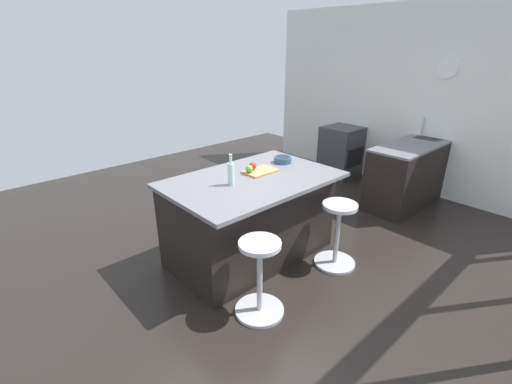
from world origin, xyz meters
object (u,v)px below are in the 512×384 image
Objects in this scene: kitchen_island at (250,217)px; stool_by_window at (337,237)px; oven_range at (341,151)px; apple_red at (253,166)px; cutting_board at (260,171)px; apple_green at (249,169)px; stool_middle at (260,280)px; water_bottle at (231,173)px; fruit_bowl at (283,159)px.

stool_by_window is at bearing 126.37° from kitchen_island.
oven_range is 10.64× the size of apple_red.
cutting_board is 0.15m from apple_green.
water_bottle is at bearing -111.14° from stool_middle.
stool_by_window is at bearing 115.42° from cutting_board.
apple_green is at bearing 4.21° from fruit_bowl.
water_bottle reaches higher than apple_green.
oven_range is 2.93m from stool_by_window.
apple_green reaches higher than cutting_board.
stool_middle is at bearing 51.28° from apple_red.
apple_green is 0.10m from apple_red.
apple_green is at bearing 16.22° from oven_range.
oven_range is at bearing -162.97° from kitchen_island.
stool_middle is at bearing 46.89° from cutting_board.
cutting_board is at bearing -169.77° from kitchen_island.
water_bottle reaches higher than stool_by_window.
oven_range is 3.45m from water_bottle.
stool_by_window is (2.41, 1.67, -0.10)m from oven_range.
stool_by_window is 1.99× the size of cutting_board.
stool_by_window is 1.00× the size of stool_middle.
stool_middle is 1.05m from water_bottle.
stool_middle is 3.59× the size of fruit_bowl.
kitchen_island is 0.53m from apple_green.
stool_by_window is 2.30× the size of water_bottle.
apple_green is (-0.05, -0.06, 0.53)m from kitchen_island.
cutting_board is (-0.74, -0.79, 0.61)m from stool_middle.
cutting_board is 1.80× the size of fruit_bowl.
kitchen_island is at bearing 17.03° from oven_range.
oven_range is at bearing -163.57° from water_bottle.
oven_range is 1.22× the size of stool_middle.
water_bottle is at bearing 18.27° from apple_green.
apple_red is 0.46m from fruit_bowl.
oven_range is at bearing -164.16° from apple_red.
water_bottle reaches higher than apple_red.
oven_range reaches higher than stool_by_window.
cutting_board reaches higher than stool_middle.
apple_red reaches higher than oven_range.
stool_by_window is at bearing 180.00° from stool_middle.
stool_by_window is 8.73× the size of apple_red.
stool_middle is at bearing 25.30° from oven_range.
kitchen_island is 8.87× the size of fruit_bowl.
stool_by_window is 1.32m from water_bottle.
cutting_board is at bearing 123.58° from apple_red.
cutting_board is 0.49m from water_bottle.
water_bottle is (-0.27, -0.71, 0.73)m from stool_middle.
water_bottle reaches higher than fruit_bowl.
oven_range is at bearing -163.78° from apple_green.
cutting_board is 0.42m from fruit_bowl.
stool_middle is 1.99× the size of cutting_board.
kitchen_island is 5.68× the size of water_bottle.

